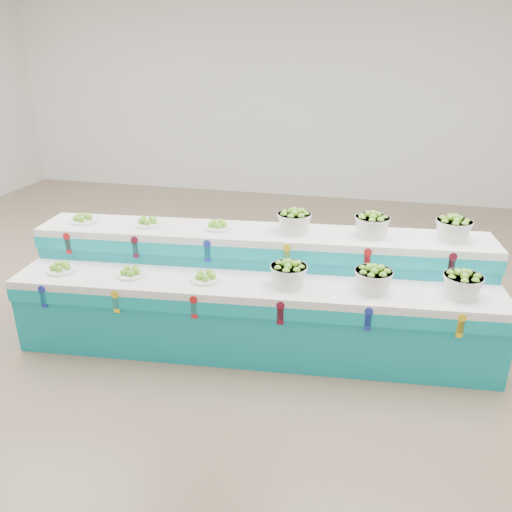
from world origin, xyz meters
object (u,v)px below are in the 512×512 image
Objects in this scene: basket_lower_left at (289,274)px; basket_upper_right at (454,228)px; display_stand at (256,291)px; plate_upper_mid at (148,221)px.

basket_upper_right is (1.38, 0.67, 0.30)m from basket_lower_left.
display_stand is 16.72× the size of plate_upper_mid.
basket_upper_right reaches higher than plate_upper_mid.
plate_upper_mid reaches higher than display_stand.
basket_lower_left is 1.23× the size of plate_upper_mid.
display_stand is 13.64× the size of basket_lower_left.
basket_upper_right is at bearing 25.96° from basket_lower_left.
plate_upper_mid is at bearing 166.34° from display_stand.
display_stand is 1.88m from basket_upper_right.
basket_upper_right is (2.85, 0.27, 0.07)m from plate_upper_mid.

